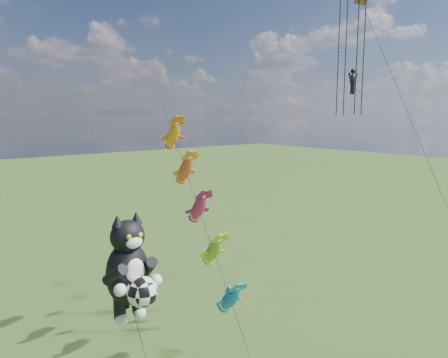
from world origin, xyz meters
TOP-DOWN VIEW (x-y plane):
  - cat_kite_rig at (0.20, 4.60)m, footprint 2.21×4.05m
  - fish_windsock_rig at (9.05, 11.71)m, footprint 3.65×15.62m
  - parafoil_rig at (20.39, 7.65)m, footprint 5.90×16.91m

SIDE VIEW (x-z plane):
  - cat_kite_rig at x=0.20m, z-range 3.48..15.23m
  - fish_windsock_rig at x=9.05m, z-range 1.04..17.88m
  - parafoil_rig at x=20.39m, z-range 5.38..32.62m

